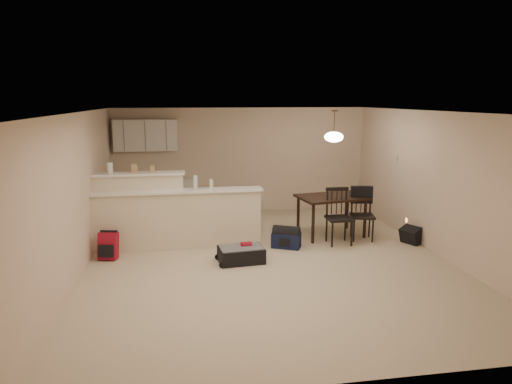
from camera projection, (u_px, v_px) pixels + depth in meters
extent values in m
plane|color=beige|center=(268.00, 260.00, 7.80)|extent=(7.00, 7.00, 0.00)
plane|color=white|center=(269.00, 112.00, 7.29)|extent=(7.00, 7.00, 0.00)
cube|color=beige|center=(242.00, 161.00, 10.93)|extent=(6.00, 0.02, 2.50)
cube|color=beige|center=(340.00, 262.00, 4.16)|extent=(6.00, 0.02, 2.50)
cube|color=beige|center=(79.00, 194.00, 7.08)|extent=(0.02, 7.00, 2.50)
cube|color=beige|center=(436.00, 183.00, 8.01)|extent=(0.02, 7.00, 2.50)
cube|color=beige|center=(179.00, 220.00, 8.33)|extent=(3.00, 0.28, 1.05)
cube|color=white|center=(178.00, 191.00, 8.22)|extent=(3.08, 0.38, 0.04)
cube|color=beige|center=(140.00, 211.00, 8.40)|extent=(1.60, 0.24, 1.35)
cube|color=white|center=(138.00, 174.00, 8.26)|extent=(1.68, 0.34, 0.04)
cube|color=white|center=(146.00, 135.00, 10.28)|extent=(1.40, 0.34, 0.70)
cube|color=white|center=(157.00, 199.00, 10.48)|extent=(1.80, 0.60, 0.90)
cube|color=beige|center=(396.00, 158.00, 9.46)|extent=(0.02, 0.12, 0.12)
cylinder|color=silver|center=(110.00, 168.00, 8.16)|extent=(0.10, 0.10, 0.20)
cube|color=tan|center=(134.00, 168.00, 8.23)|extent=(0.10, 0.07, 0.16)
cube|color=tan|center=(152.00, 169.00, 8.28)|extent=(0.08, 0.06, 0.12)
cylinder|color=silver|center=(195.00, 183.00, 8.24)|extent=(0.07, 0.07, 0.26)
cylinder|color=silver|center=(211.00, 184.00, 8.29)|extent=(0.06, 0.06, 0.18)
cube|color=black|center=(332.00, 197.00, 9.04)|extent=(1.42, 1.07, 0.04)
cylinder|color=black|center=(313.00, 224.00, 8.62)|extent=(0.06, 0.06, 0.77)
cylinder|color=black|center=(365.00, 219.00, 8.97)|extent=(0.06, 0.06, 0.77)
cylinder|color=black|center=(298.00, 215.00, 9.27)|extent=(0.06, 0.06, 0.77)
cylinder|color=black|center=(347.00, 211.00, 9.62)|extent=(0.06, 0.06, 0.77)
cylinder|color=brown|center=(334.00, 123.00, 8.74)|extent=(0.02, 0.02, 0.50)
cylinder|color=brown|center=(335.00, 111.00, 8.70)|extent=(0.12, 0.12, 0.03)
ellipsoid|color=white|center=(334.00, 137.00, 8.80)|extent=(0.36, 0.36, 0.20)
cube|color=black|center=(241.00, 255.00, 7.68)|extent=(0.79, 0.56, 0.25)
cube|color=maroon|center=(108.00, 246.00, 7.81)|extent=(0.34, 0.25, 0.46)
cube|color=#131A3B|center=(286.00, 240.00, 8.43)|extent=(0.59, 0.47, 0.28)
cube|color=black|center=(411.00, 236.00, 8.65)|extent=(0.39, 0.43, 0.31)
cube|color=tan|center=(409.00, 234.00, 8.73)|extent=(0.11, 0.41, 0.32)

